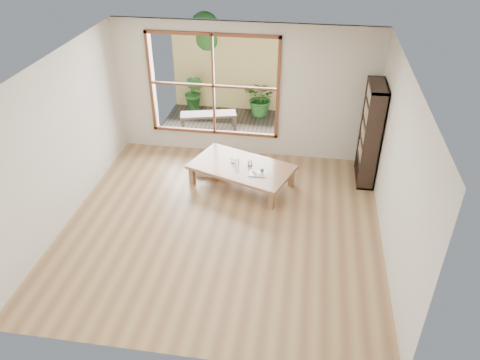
% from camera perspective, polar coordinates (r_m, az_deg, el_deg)
% --- Properties ---
extents(ground, '(5.00, 5.00, 0.00)m').
position_cam_1_polar(ground, '(7.57, -2.15, -5.50)').
color(ground, tan).
rests_on(ground, ground).
extents(low_table, '(2.01, 1.55, 0.39)m').
position_cam_1_polar(low_table, '(8.37, 0.20, 1.48)').
color(low_table, '#9A6D4A').
rests_on(low_table, ground).
extents(floor_cushion, '(0.67, 0.67, 0.09)m').
position_cam_1_polar(floor_cushion, '(9.00, -3.24, 1.64)').
color(floor_cushion, beige).
rests_on(floor_cushion, ground).
extents(bookshelf, '(0.29, 0.83, 1.84)m').
position_cam_1_polar(bookshelf, '(8.58, 15.61, 5.42)').
color(bookshelf, '#2E2019').
rests_on(bookshelf, ground).
extents(glass_tall, '(0.07, 0.07, 0.13)m').
position_cam_1_polar(glass_tall, '(8.31, -0.37, 2.14)').
color(glass_tall, silver).
rests_on(glass_tall, low_table).
extents(glass_mid, '(0.06, 0.06, 0.09)m').
position_cam_1_polar(glass_mid, '(8.32, 1.28, 2.03)').
color(glass_mid, silver).
rests_on(glass_mid, low_table).
extents(glass_short, '(0.06, 0.06, 0.08)m').
position_cam_1_polar(glass_short, '(8.34, 1.17, 2.05)').
color(glass_short, silver).
rests_on(glass_short, low_table).
extents(glass_small, '(0.06, 0.06, 0.08)m').
position_cam_1_polar(glass_small, '(8.41, -0.90, 2.32)').
color(glass_small, silver).
rests_on(glass_small, low_table).
extents(food_tray, '(0.30, 0.22, 0.09)m').
position_cam_1_polar(food_tray, '(8.11, 2.25, 0.91)').
color(food_tray, white).
rests_on(food_tray, low_table).
extents(deck, '(2.80, 2.00, 0.05)m').
position_cam_1_polar(deck, '(10.64, -1.78, 6.58)').
color(deck, '#352C26').
rests_on(deck, ground).
extents(garden_bench, '(1.26, 0.64, 0.38)m').
position_cam_1_polar(garden_bench, '(10.33, -3.87, 7.80)').
color(garden_bench, '#2E2019').
rests_on(garden_bench, deck).
extents(bamboo_fence, '(2.80, 0.06, 1.80)m').
position_cam_1_polar(bamboo_fence, '(11.20, -0.92, 12.95)').
color(bamboo_fence, '#D6BC6D').
rests_on(bamboo_fence, ground).
extents(shrub_right, '(0.94, 0.88, 0.85)m').
position_cam_1_polar(shrub_right, '(10.97, 2.65, 9.94)').
color(shrub_right, '#286525').
rests_on(shrub_right, deck).
extents(shrub_left, '(0.61, 0.56, 0.89)m').
position_cam_1_polar(shrub_left, '(11.26, -5.59, 10.56)').
color(shrub_left, '#286525').
rests_on(shrub_left, deck).
extents(garden_tree, '(1.04, 0.85, 2.22)m').
position_cam_1_polar(garden_tree, '(11.39, -4.21, 17.04)').
color(garden_tree, '#4C3D2D').
rests_on(garden_tree, ground).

